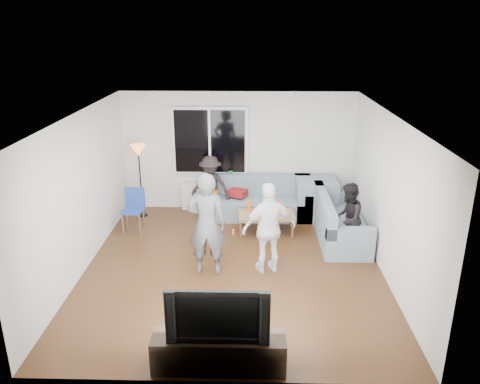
{
  "coord_description": "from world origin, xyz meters",
  "views": [
    {
      "loc": [
        0.3,
        -7.17,
        3.94
      ],
      "look_at": [
        0.1,
        0.6,
        1.15
      ],
      "focal_mm": 35.38,
      "sensor_mm": 36.0,
      "label": 1
    }
  ],
  "objects_px": {
    "sofa_right_section": "(341,218)",
    "player_right": "(269,228)",
    "sofa_back_section": "(257,198)",
    "floor_lamp": "(141,181)",
    "tv_console": "(219,352)",
    "player_left": "(207,224)",
    "television": "(218,312)",
    "spectator_back": "(211,186)",
    "coffee_table": "(266,223)",
    "spectator_right": "(348,219)",
    "side_chair": "(133,211)"
  },
  "relations": [
    {
      "from": "player_right",
      "to": "sofa_right_section",
      "type": "bearing_deg",
      "value": -154.6
    },
    {
      "from": "sofa_back_section",
      "to": "player_right",
      "type": "height_order",
      "value": "player_right"
    },
    {
      "from": "television",
      "to": "spectator_back",
      "type": "bearing_deg",
      "value": 95.91
    },
    {
      "from": "floor_lamp",
      "to": "spectator_back",
      "type": "distance_m",
      "value": 1.49
    },
    {
      "from": "coffee_table",
      "to": "tv_console",
      "type": "bearing_deg",
      "value": -99.68
    },
    {
      "from": "sofa_back_section",
      "to": "television",
      "type": "xyz_separation_m",
      "value": [
        -0.5,
        -4.77,
        0.36
      ]
    },
    {
      "from": "sofa_right_section",
      "to": "player_right",
      "type": "height_order",
      "value": "player_right"
    },
    {
      "from": "television",
      "to": "side_chair",
      "type": "bearing_deg",
      "value": 116.66
    },
    {
      "from": "sofa_right_section",
      "to": "player_left",
      "type": "bearing_deg",
      "value": 119.61
    },
    {
      "from": "sofa_back_section",
      "to": "spectator_back",
      "type": "relative_size",
      "value": 1.74
    },
    {
      "from": "floor_lamp",
      "to": "coffee_table",
      "type": "bearing_deg",
      "value": -16.89
    },
    {
      "from": "spectator_right",
      "to": "television",
      "type": "height_order",
      "value": "spectator_right"
    },
    {
      "from": "tv_console",
      "to": "sofa_right_section",
      "type": "bearing_deg",
      "value": 60.54
    },
    {
      "from": "floor_lamp",
      "to": "spectator_right",
      "type": "xyz_separation_m",
      "value": [
        4.07,
        -1.61,
        -0.13
      ]
    },
    {
      "from": "spectator_right",
      "to": "sofa_back_section",
      "type": "bearing_deg",
      "value": -117.37
    },
    {
      "from": "floor_lamp",
      "to": "spectator_back",
      "type": "xyz_separation_m",
      "value": [
        1.48,
        0.05,
        -0.12
      ]
    },
    {
      "from": "player_right",
      "to": "tv_console",
      "type": "bearing_deg",
      "value": 57.35
    },
    {
      "from": "coffee_table",
      "to": "floor_lamp",
      "type": "height_order",
      "value": "floor_lamp"
    },
    {
      "from": "player_left",
      "to": "spectator_back",
      "type": "height_order",
      "value": "player_left"
    },
    {
      "from": "coffee_table",
      "to": "floor_lamp",
      "type": "bearing_deg",
      "value": 163.11
    },
    {
      "from": "sofa_back_section",
      "to": "floor_lamp",
      "type": "relative_size",
      "value": 1.47
    },
    {
      "from": "floor_lamp",
      "to": "spectator_right",
      "type": "distance_m",
      "value": 4.38
    },
    {
      "from": "floor_lamp",
      "to": "player_left",
      "type": "relative_size",
      "value": 0.9
    },
    {
      "from": "sofa_back_section",
      "to": "spectator_back",
      "type": "bearing_deg",
      "value": 178.27
    },
    {
      "from": "sofa_back_section",
      "to": "floor_lamp",
      "type": "distance_m",
      "value": 2.5
    },
    {
      "from": "sofa_back_section",
      "to": "television",
      "type": "height_order",
      "value": "television"
    },
    {
      "from": "sofa_right_section",
      "to": "floor_lamp",
      "type": "bearing_deg",
      "value": 75.64
    },
    {
      "from": "sofa_right_section",
      "to": "television",
      "type": "height_order",
      "value": "television"
    },
    {
      "from": "spectator_back",
      "to": "television",
      "type": "distance_m",
      "value": 4.83
    },
    {
      "from": "spectator_right",
      "to": "tv_console",
      "type": "relative_size",
      "value": 0.82
    },
    {
      "from": "spectator_right",
      "to": "television",
      "type": "distance_m",
      "value": 3.77
    },
    {
      "from": "spectator_right",
      "to": "tv_console",
      "type": "height_order",
      "value": "spectator_right"
    },
    {
      "from": "coffee_table",
      "to": "spectator_back",
      "type": "xyz_separation_m",
      "value": [
        -1.17,
        0.86,
        0.46
      ]
    },
    {
      "from": "sofa_right_section",
      "to": "floor_lamp",
      "type": "height_order",
      "value": "floor_lamp"
    },
    {
      "from": "sofa_right_section",
      "to": "spectator_right",
      "type": "bearing_deg",
      "value": -180.0
    },
    {
      "from": "spectator_back",
      "to": "tv_console",
      "type": "distance_m",
      "value": 4.85
    },
    {
      "from": "spectator_right",
      "to": "tv_console",
      "type": "xyz_separation_m",
      "value": [
        -2.09,
        -3.14,
        -0.43
      ]
    },
    {
      "from": "coffee_table",
      "to": "television",
      "type": "height_order",
      "value": "television"
    },
    {
      "from": "coffee_table",
      "to": "player_right",
      "type": "height_order",
      "value": "player_right"
    },
    {
      "from": "coffee_table",
      "to": "television",
      "type": "bearing_deg",
      "value": -99.68
    },
    {
      "from": "sofa_back_section",
      "to": "side_chair",
      "type": "relative_size",
      "value": 2.67
    },
    {
      "from": "sofa_right_section",
      "to": "player_right",
      "type": "relative_size",
      "value": 1.29
    },
    {
      "from": "floor_lamp",
      "to": "television",
      "type": "xyz_separation_m",
      "value": [
        1.98,
        -4.75,
        0.01
      ]
    },
    {
      "from": "tv_console",
      "to": "floor_lamp",
      "type": "bearing_deg",
      "value": 112.61
    },
    {
      "from": "tv_console",
      "to": "player_right",
      "type": "bearing_deg",
      "value": 74.46
    },
    {
      "from": "sofa_back_section",
      "to": "spectator_back",
      "type": "xyz_separation_m",
      "value": [
        -0.99,
        0.03,
        0.24
      ]
    },
    {
      "from": "spectator_back",
      "to": "sofa_right_section",
      "type": "bearing_deg",
      "value": -7.27
    },
    {
      "from": "side_chair",
      "to": "sofa_back_section",
      "type": "bearing_deg",
      "value": 25.56
    },
    {
      "from": "floor_lamp",
      "to": "television",
      "type": "distance_m",
      "value": 5.14
    },
    {
      "from": "floor_lamp",
      "to": "tv_console",
      "type": "bearing_deg",
      "value": -67.39
    }
  ]
}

